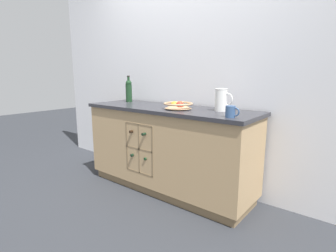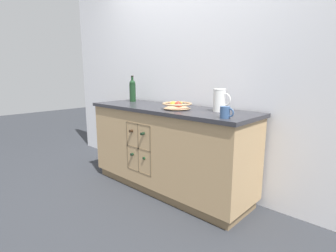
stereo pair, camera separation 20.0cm
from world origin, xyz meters
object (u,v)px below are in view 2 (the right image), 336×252
object	(u,v)px
fruit_bowl	(177,105)
standing_wine_bottle	(133,90)
ceramic_mug	(225,112)
white_pitcher	(220,100)

from	to	relation	value
fruit_bowl	standing_wine_bottle	size ratio (longest dim) A/B	0.90
ceramic_mug	standing_wine_bottle	xyz separation A→B (m)	(-1.47, 0.30, 0.09)
ceramic_mug	fruit_bowl	bearing A→B (deg)	167.78
white_pitcher	fruit_bowl	bearing A→B (deg)	-159.26
fruit_bowl	ceramic_mug	size ratio (longest dim) A/B	2.45
white_pitcher	standing_wine_bottle	world-z (taller)	standing_wine_bottle
white_pitcher	ceramic_mug	world-z (taller)	white_pitcher
fruit_bowl	standing_wine_bottle	distance (m)	0.89
ceramic_mug	standing_wine_bottle	bearing A→B (deg)	168.37
standing_wine_bottle	fruit_bowl	bearing A→B (deg)	-11.21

